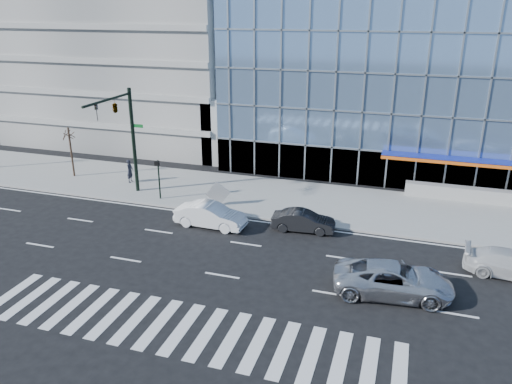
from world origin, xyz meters
TOP-DOWN VIEW (x-y plane):
  - ground at (0.00, 0.00)m, footprint 160.00×160.00m
  - sidewalk at (0.00, 8.00)m, footprint 120.00×8.00m
  - theatre_building at (14.00, 26.00)m, footprint 42.00×26.00m
  - parking_garage at (-20.00, 26.00)m, footprint 24.00×24.00m
  - ramp_block at (-6.00, 18.00)m, footprint 6.00×8.00m
  - traffic_signal at (-11.00, 4.57)m, footprint 1.14×5.74m
  - ped_signal_post at (-8.50, 4.94)m, footprint 0.30×0.33m
  - street_tree_near at (-18.00, 7.50)m, footprint 1.10×1.10m
  - silver_suv at (8.93, -3.09)m, footprint 6.25×3.40m
  - white_suv at (14.93, 0.75)m, footprint 5.02×2.36m
  - white_sedan at (-3.07, 1.80)m, footprint 4.85×1.88m
  - dark_sedan at (2.93, 3.00)m, footprint 4.20×1.74m
  - pedestrian at (-12.58, 7.60)m, footprint 0.50×0.72m
  - tilted_panel at (-3.83, 5.09)m, footprint 1.79×0.45m

SIDE VIEW (x-z plane):
  - ground at x=0.00m, z-range 0.00..0.00m
  - sidewalk at x=0.00m, z-range 0.00..0.15m
  - dark_sedan at x=2.93m, z-range 0.00..1.35m
  - white_suv at x=14.93m, z-range 0.00..1.42m
  - white_sedan at x=-3.07m, z-range 0.00..1.58m
  - silver_suv at x=8.93m, z-range 0.00..1.66m
  - tilted_panel at x=-3.83m, z-range 0.15..1.97m
  - pedestrian at x=-12.58m, z-range 0.15..2.05m
  - ped_signal_post at x=-8.50m, z-range 0.64..3.64m
  - ramp_block at x=-6.00m, z-range 0.00..6.00m
  - street_tree_near at x=-18.00m, z-range 1.66..5.89m
  - traffic_signal at x=-11.00m, z-range 2.16..10.16m
  - theatre_building at x=14.00m, z-range 0.00..15.00m
  - parking_garage at x=-20.00m, z-range 0.00..20.00m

